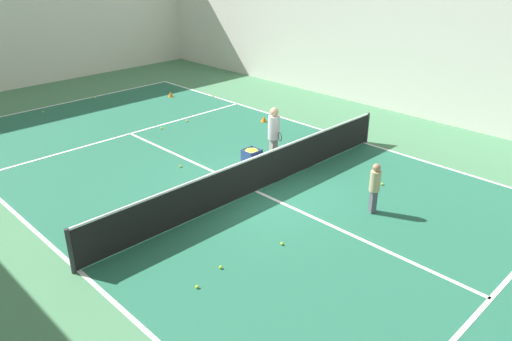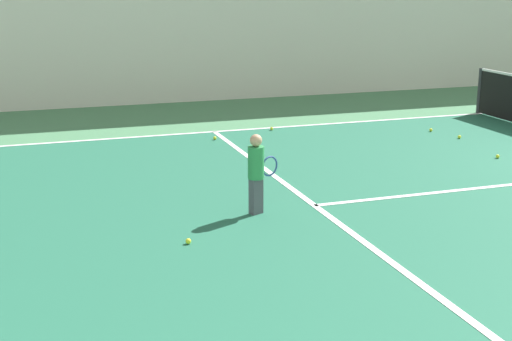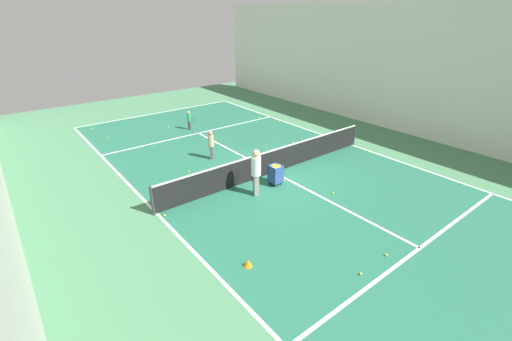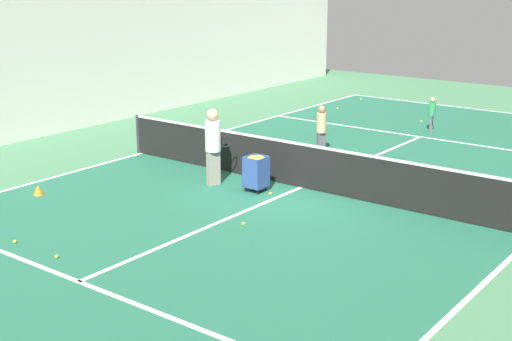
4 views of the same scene
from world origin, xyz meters
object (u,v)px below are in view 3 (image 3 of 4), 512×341
at_px(tennis_net, 274,161).
at_px(child_midcourt, 211,143).
at_px(ball_cart, 276,171).
at_px(player_near_baseline, 189,119).
at_px(training_cone_1, 248,263).
at_px(coach_at_net, 256,169).

height_order(tennis_net, child_midcourt, child_midcourt).
height_order(tennis_net, ball_cart, tennis_net).
height_order(player_near_baseline, training_cone_1, player_near_baseline).
xyz_separation_m(coach_at_net, ball_cart, (-1.12, -0.17, -0.46)).
distance_m(child_midcourt, training_cone_1, 7.63).
bearing_deg(coach_at_net, player_near_baseline, 12.75).
height_order(coach_at_net, child_midcourt, coach_at_net).
relative_size(tennis_net, player_near_baseline, 9.91).
bearing_deg(training_cone_1, coach_at_net, -131.19).
distance_m(player_near_baseline, child_midcourt, 4.61).
distance_m(player_near_baseline, coach_at_net, 8.56).
bearing_deg(training_cone_1, child_midcourt, -114.06).
bearing_deg(ball_cart, training_cone_1, 40.27).
relative_size(child_midcourt, ball_cart, 1.61).
bearing_deg(tennis_net, coach_at_net, 29.93).
distance_m(tennis_net, child_midcourt, 3.21).
xyz_separation_m(player_near_baseline, child_midcourt, (1.25, 4.43, 0.15)).
height_order(tennis_net, player_near_baseline, player_near_baseline).
distance_m(player_near_baseline, training_cone_1, 12.18).
bearing_deg(player_near_baseline, ball_cart, -26.76).
xyz_separation_m(player_near_baseline, ball_cart, (0.62, 8.20, -0.05)).
bearing_deg(child_midcourt, player_near_baseline, -160.38).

